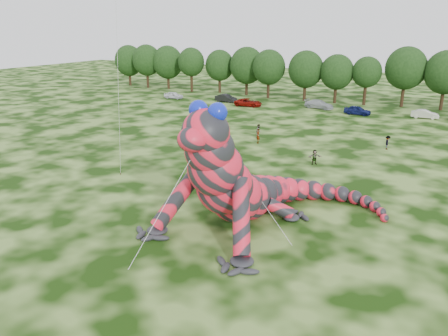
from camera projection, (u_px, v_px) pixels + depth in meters
ground at (199, 223)px, 32.20m from camera, size 240.00×240.00×0.00m
inflatable_gecko at (247, 157)px, 31.73m from camera, size 18.67×21.17×9.48m
tree_0 at (129, 65)px, 104.62m from camera, size 6.91×6.22×9.51m
tree_1 at (147, 66)px, 100.85m from camera, size 6.74×6.07×9.81m
tree_2 at (168, 67)px, 99.13m from camera, size 7.04×6.34×9.64m
tree_3 at (191, 70)px, 94.52m from camera, size 5.81×5.23×9.44m
tree_4 at (220, 71)px, 93.29m from camera, size 6.22×5.60×9.06m
tree_5 at (247, 71)px, 90.08m from camera, size 7.16×6.44×9.80m
tree_6 at (269, 74)px, 86.20m from camera, size 6.52×5.86×9.49m
tree_7 at (305, 76)px, 83.02m from camera, size 6.68×6.01×9.48m
tree_8 at (336, 79)px, 80.68m from camera, size 6.14×5.53×8.94m
tree_9 at (366, 81)px, 78.70m from camera, size 5.27×4.74×8.68m
tree_10 at (405, 77)px, 76.67m from camera, size 7.09×6.38×10.50m
tree_11 at (445, 80)px, 73.60m from camera, size 7.01×6.31×10.07m
car_0 at (174, 95)px, 86.83m from camera, size 4.01×1.79×1.34m
car_1 at (226, 98)px, 82.86m from camera, size 4.60×2.25×1.45m
car_2 at (248, 102)px, 78.44m from camera, size 5.13×2.66×1.38m
car_3 at (319, 104)px, 76.29m from camera, size 5.39×2.87×1.49m
car_4 at (358, 110)px, 71.03m from camera, size 4.39×2.05×1.45m
car_5 at (425, 114)px, 68.24m from camera, size 4.14×1.63×1.34m
spectator_2 at (388, 143)px, 51.07m from camera, size 0.75×1.13×1.63m
spectator_0 at (258, 136)px, 53.71m from camera, size 0.74×0.79×1.81m
spectator_5 at (315, 157)px, 45.55m from camera, size 1.46×1.23×1.57m
spectator_1 at (259, 131)px, 56.39m from camera, size 0.83×0.98×1.77m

